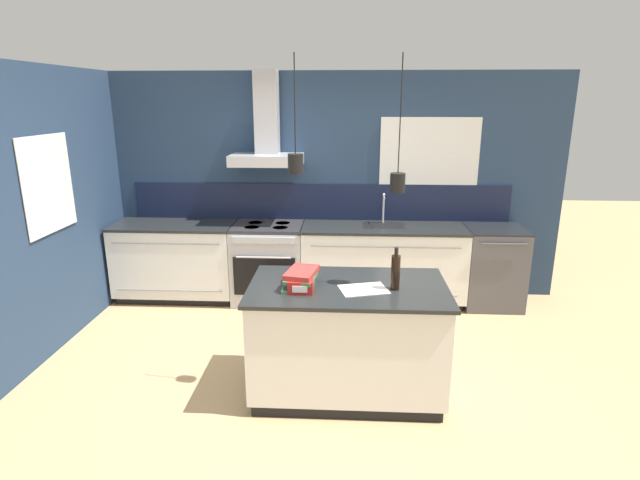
# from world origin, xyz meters

# --- Properties ---
(ground_plane) EXTENTS (16.00, 16.00, 0.00)m
(ground_plane) POSITION_xyz_m (0.00, 0.00, 0.00)
(ground_plane) COLOR tan
(ground_plane) RESTS_ON ground
(wall_back) EXTENTS (5.60, 2.34, 2.60)m
(wall_back) POSITION_xyz_m (-0.03, 2.00, 1.35)
(wall_back) COLOR navy
(wall_back) RESTS_ON ground_plane
(wall_left) EXTENTS (0.08, 3.80, 2.60)m
(wall_left) POSITION_xyz_m (-2.43, 0.70, 1.30)
(wall_left) COLOR navy
(wall_left) RESTS_ON ground_plane
(counter_run_left) EXTENTS (1.39, 0.64, 0.91)m
(counter_run_left) POSITION_xyz_m (-1.67, 1.69, 0.46)
(counter_run_left) COLOR black
(counter_run_left) RESTS_ON ground_plane
(counter_run_sink) EXTENTS (1.86, 0.64, 1.26)m
(counter_run_sink) POSITION_xyz_m (0.74, 1.69, 0.46)
(counter_run_sink) COLOR black
(counter_run_sink) RESTS_ON ground_plane
(oven_range) EXTENTS (0.80, 0.66, 0.91)m
(oven_range) POSITION_xyz_m (-0.58, 1.69, 0.46)
(oven_range) COLOR #B5B5BA
(oven_range) RESTS_ON ground_plane
(dishwasher) EXTENTS (0.64, 0.65, 0.91)m
(dishwasher) POSITION_xyz_m (1.98, 1.69, 0.46)
(dishwasher) COLOR #4C4C51
(dishwasher) RESTS_ON ground_plane
(kitchen_island) EXTENTS (1.53, 0.89, 0.91)m
(kitchen_island) POSITION_xyz_m (0.33, -0.18, 0.46)
(kitchen_island) COLOR black
(kitchen_island) RESTS_ON ground_plane
(bottle_on_island) EXTENTS (0.07, 0.07, 0.33)m
(bottle_on_island) POSITION_xyz_m (0.69, -0.24, 1.05)
(bottle_on_island) COLOR black
(bottle_on_island) RESTS_ON kitchen_island
(book_stack) EXTENTS (0.27, 0.36, 0.13)m
(book_stack) POSITION_xyz_m (-0.03, -0.23, 0.98)
(book_stack) COLOR #4C7F4C
(book_stack) RESTS_ON kitchen_island
(red_supply_box) EXTENTS (0.19, 0.15, 0.10)m
(red_supply_box) POSITION_xyz_m (-0.02, -0.33, 0.96)
(red_supply_box) COLOR red
(red_supply_box) RESTS_ON kitchen_island
(paper_pile) EXTENTS (0.40, 0.33, 0.01)m
(paper_pile) POSITION_xyz_m (0.45, -0.26, 0.91)
(paper_pile) COLOR silver
(paper_pile) RESTS_ON kitchen_island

